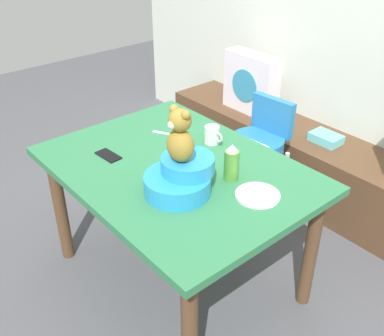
{
  "coord_description": "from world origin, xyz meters",
  "views": [
    {
      "loc": [
        1.51,
        -1.18,
        1.9
      ],
      "look_at": [
        0.0,
        0.1,
        0.69
      ],
      "focal_mm": 42.67,
      "sensor_mm": 36.0,
      "label": 1
    }
  ],
  "objects_px": {
    "pillow_floral_left": "(251,83)",
    "dining_table": "(177,183)",
    "teddy_bear": "(180,136)",
    "coffee_mug": "(212,135)",
    "highchair": "(259,143)",
    "dinner_plate_near": "(258,195)",
    "book_stack": "(326,138)",
    "ketchup_bottle": "(232,163)",
    "infant_seat_teal": "(181,178)",
    "cell_phone": "(108,155)"
  },
  "relations": [
    {
      "from": "highchair",
      "to": "dinner_plate_near",
      "type": "distance_m",
      "value": 0.94
    },
    {
      "from": "coffee_mug",
      "to": "cell_phone",
      "type": "distance_m",
      "value": 0.56
    },
    {
      "from": "dining_table",
      "to": "dinner_plate_near",
      "type": "relative_size",
      "value": 6.63
    },
    {
      "from": "ketchup_bottle",
      "to": "dinner_plate_near",
      "type": "height_order",
      "value": "ketchup_bottle"
    },
    {
      "from": "teddy_bear",
      "to": "dinner_plate_near",
      "type": "xyz_separation_m",
      "value": [
        0.25,
        0.23,
        -0.27
      ]
    },
    {
      "from": "book_stack",
      "to": "cell_phone",
      "type": "bearing_deg",
      "value": -103.19
    },
    {
      "from": "teddy_bear",
      "to": "coffee_mug",
      "type": "distance_m",
      "value": 0.54
    },
    {
      "from": "ketchup_bottle",
      "to": "coffee_mug",
      "type": "bearing_deg",
      "value": 151.44
    },
    {
      "from": "infant_seat_teal",
      "to": "dinner_plate_near",
      "type": "distance_m",
      "value": 0.35
    },
    {
      "from": "infant_seat_teal",
      "to": "cell_phone",
      "type": "relative_size",
      "value": 2.29
    },
    {
      "from": "dining_table",
      "to": "dinner_plate_near",
      "type": "height_order",
      "value": "dinner_plate_near"
    },
    {
      "from": "infant_seat_teal",
      "to": "ketchup_bottle",
      "type": "bearing_deg",
      "value": 73.19
    },
    {
      "from": "dining_table",
      "to": "infant_seat_teal",
      "type": "height_order",
      "value": "infant_seat_teal"
    },
    {
      "from": "highchair",
      "to": "coffee_mug",
      "type": "height_order",
      "value": "coffee_mug"
    },
    {
      "from": "pillow_floral_left",
      "to": "coffee_mug",
      "type": "distance_m",
      "value": 1.09
    },
    {
      "from": "highchair",
      "to": "infant_seat_teal",
      "type": "distance_m",
      "value": 1.03
    },
    {
      "from": "dinner_plate_near",
      "to": "cell_phone",
      "type": "relative_size",
      "value": 1.39
    },
    {
      "from": "book_stack",
      "to": "dining_table",
      "type": "bearing_deg",
      "value": -91.66
    },
    {
      "from": "highchair",
      "to": "ketchup_bottle",
      "type": "height_order",
      "value": "ketchup_bottle"
    },
    {
      "from": "pillow_floral_left",
      "to": "infant_seat_teal",
      "type": "relative_size",
      "value": 1.33
    },
    {
      "from": "ketchup_bottle",
      "to": "coffee_mug",
      "type": "xyz_separation_m",
      "value": [
        -0.32,
        0.18,
        -0.04
      ]
    },
    {
      "from": "teddy_bear",
      "to": "dinner_plate_near",
      "type": "relative_size",
      "value": 1.25
    },
    {
      "from": "pillow_floral_left",
      "to": "dinner_plate_near",
      "type": "height_order",
      "value": "pillow_floral_left"
    },
    {
      "from": "book_stack",
      "to": "teddy_bear",
      "type": "bearing_deg",
      "value": -83.84
    },
    {
      "from": "coffee_mug",
      "to": "cell_phone",
      "type": "relative_size",
      "value": 0.83
    },
    {
      "from": "coffee_mug",
      "to": "dinner_plate_near",
      "type": "relative_size",
      "value": 0.6
    },
    {
      "from": "pillow_floral_left",
      "to": "highchair",
      "type": "height_order",
      "value": "pillow_floral_left"
    },
    {
      "from": "book_stack",
      "to": "dinner_plate_near",
      "type": "height_order",
      "value": "dinner_plate_near"
    },
    {
      "from": "pillow_floral_left",
      "to": "dinner_plate_near",
      "type": "relative_size",
      "value": 2.2
    },
    {
      "from": "highchair",
      "to": "cell_phone",
      "type": "xyz_separation_m",
      "value": [
        -0.13,
        -1.01,
        0.22
      ]
    },
    {
      "from": "ketchup_bottle",
      "to": "coffee_mug",
      "type": "relative_size",
      "value": 1.54
    },
    {
      "from": "dinner_plate_near",
      "to": "cell_phone",
      "type": "distance_m",
      "value": 0.8
    },
    {
      "from": "pillow_floral_left",
      "to": "teddy_bear",
      "type": "distance_m",
      "value": 1.61
    },
    {
      "from": "dining_table",
      "to": "pillow_floral_left",
      "type": "bearing_deg",
      "value": 117.85
    },
    {
      "from": "book_stack",
      "to": "coffee_mug",
      "type": "bearing_deg",
      "value": -96.17
    },
    {
      "from": "highchair",
      "to": "infant_seat_teal",
      "type": "height_order",
      "value": "infant_seat_teal"
    },
    {
      "from": "teddy_bear",
      "to": "ketchup_bottle",
      "type": "distance_m",
      "value": 0.32
    },
    {
      "from": "teddy_bear",
      "to": "coffee_mug",
      "type": "height_order",
      "value": "teddy_bear"
    },
    {
      "from": "highchair",
      "to": "dinner_plate_near",
      "type": "xyz_separation_m",
      "value": [
        0.61,
        -0.69,
        0.22
      ]
    },
    {
      "from": "infant_seat_teal",
      "to": "dinner_plate_near",
      "type": "bearing_deg",
      "value": 42.84
    },
    {
      "from": "pillow_floral_left",
      "to": "teddy_bear",
      "type": "height_order",
      "value": "teddy_bear"
    },
    {
      "from": "dinner_plate_near",
      "to": "pillow_floral_left",
      "type": "bearing_deg",
      "value": 134.3
    },
    {
      "from": "teddy_bear",
      "to": "highchair",
      "type": "bearing_deg",
      "value": 110.94
    },
    {
      "from": "highchair",
      "to": "coffee_mug",
      "type": "bearing_deg",
      "value": -78.3
    },
    {
      "from": "pillow_floral_left",
      "to": "dining_table",
      "type": "distance_m",
      "value": 1.38
    },
    {
      "from": "teddy_bear",
      "to": "dinner_plate_near",
      "type": "bearing_deg",
      "value": 42.9
    },
    {
      "from": "pillow_floral_left",
      "to": "infant_seat_teal",
      "type": "height_order",
      "value": "same"
    },
    {
      "from": "book_stack",
      "to": "highchair",
      "type": "distance_m",
      "value": 0.48
    },
    {
      "from": "highchair",
      "to": "teddy_bear",
      "type": "bearing_deg",
      "value": -69.06
    },
    {
      "from": "highchair",
      "to": "pillow_floral_left",
      "type": "bearing_deg",
      "value": 138.7
    }
  ]
}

